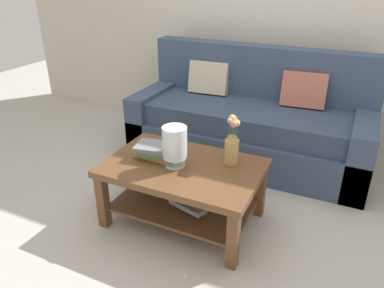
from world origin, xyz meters
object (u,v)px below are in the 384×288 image
coffee_table (184,181)px  book_stack_main (155,151)px  glass_hurricane_vase (175,144)px  couch (250,123)px  flower_pitcher (232,144)px

coffee_table → book_stack_main: (-0.24, 0.02, 0.19)m
book_stack_main → glass_hurricane_vase: bearing=-14.8°
couch → coffee_table: size_ratio=2.02×
coffee_table → book_stack_main: bearing=175.0°
glass_hurricane_vase → flower_pitcher: size_ratio=0.81×
couch → coffee_table: couch is taller
couch → flower_pitcher: 1.09m
couch → glass_hurricane_vase: size_ratio=7.62×
coffee_table → book_stack_main: 0.31m
glass_hurricane_vase → flower_pitcher: flower_pitcher is taller
glass_hurricane_vase → flower_pitcher: 0.40m
book_stack_main → couch: bearing=73.3°
couch → coffee_table: 1.23m
book_stack_main → glass_hurricane_vase: size_ratio=1.04×
couch → flower_pitcher: bearing=-80.5°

